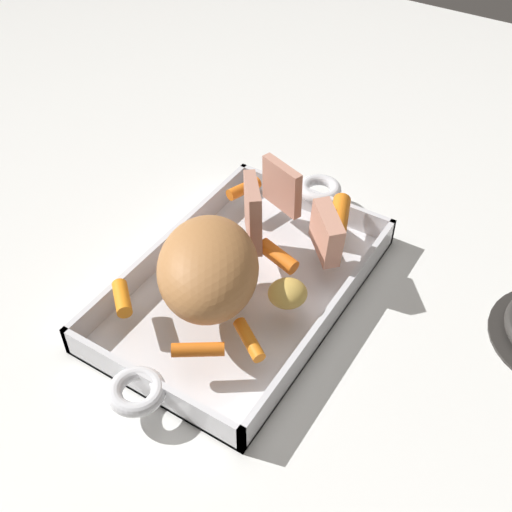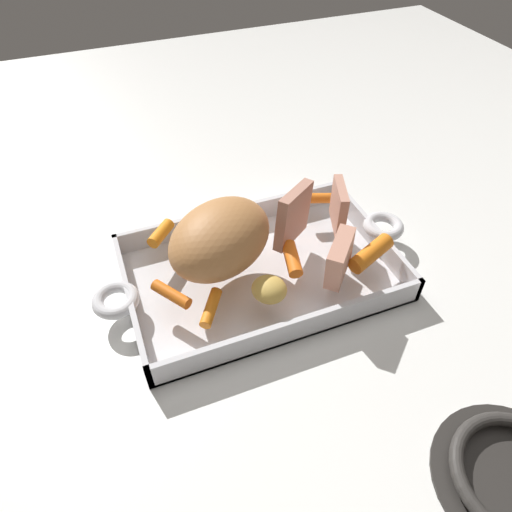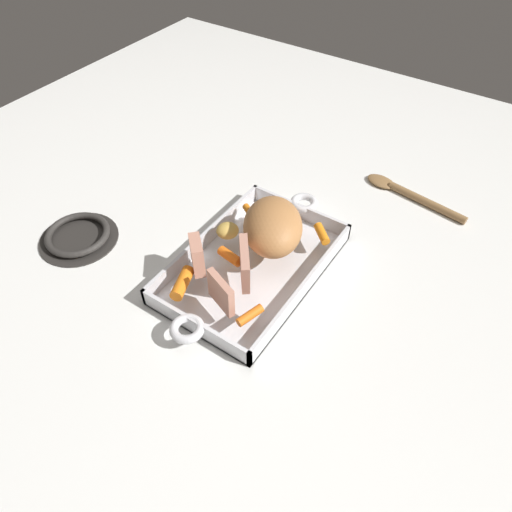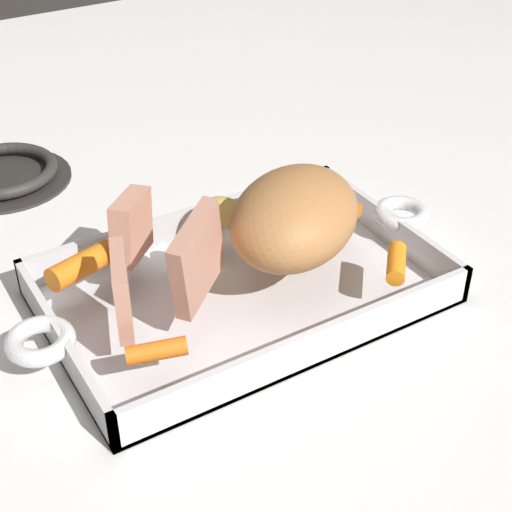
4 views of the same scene
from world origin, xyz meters
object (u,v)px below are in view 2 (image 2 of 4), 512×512
Objects in this scene: pork_roast at (220,238)px; roast_slice_thick at (293,215)px; roast_slice_outer at (339,207)px; baby_carrot_southwest at (171,294)px; baby_carrot_center_left at (317,198)px; roasting_dish at (260,271)px; baby_carrot_northwest at (292,259)px; baby_carrot_northeast at (371,253)px; baby_carrot_long at (161,233)px; baby_carrot_short at (211,308)px; roast_slice_thin at (339,258)px; potato_golden_large at (269,289)px.

pork_roast is 1.97× the size of roast_slice_thick.
roast_slice_outer is 0.27m from baby_carrot_southwest.
roast_slice_outer is at bearing 93.41° from baby_carrot_center_left.
roast_slice_outer reaches higher than roasting_dish.
baby_carrot_northeast is (-0.10, 0.03, 0.00)m from baby_carrot_northwest.
roasting_dish is 6.60× the size of baby_carrot_northeast.
baby_carrot_southwest is at bearing 83.55° from baby_carrot_long.
baby_carrot_short is at bearing 22.23° from roast_slice_outer.
roast_slice_thick is 1.28× the size of roast_slice_thin.
baby_carrot_northwest is at bearing -162.79° from baby_carrot_short.
baby_carrot_northeast reaches higher than baby_carrot_southwest.
roast_slice_thick is 1.13× the size of baby_carrot_northeast.
roast_slice_thin reaches higher than roasting_dish.
roast_slice_thick is 1.48× the size of baby_carrot_short.
baby_carrot_northeast is (-0.26, 0.15, 0.00)m from baby_carrot_long.
pork_roast reaches higher than baby_carrot_northwest.
baby_carrot_northwest is at bearing 139.74° from roasting_dish.
baby_carrot_northwest reaches higher than baby_carrot_center_left.
roast_slice_outer reaches higher than potato_golden_large.
roast_slice_outer is 1.37× the size of baby_carrot_long.
pork_roast is 0.11m from roast_slice_thick.
baby_carrot_northeast reaches higher than baby_carrot_center_left.
baby_carrot_long is (0.15, -0.12, -0.00)m from baby_carrot_northwest.
potato_golden_large reaches higher than baby_carrot_northwest.
baby_carrot_center_left is (-0.18, -0.07, -0.03)m from pork_roast.
baby_carrot_northwest is (-0.17, -0.00, 0.00)m from baby_carrot_southwest.
baby_carrot_long is 0.69× the size of baby_carrot_northeast.
baby_carrot_northwest is (0.10, 0.05, -0.02)m from roast_slice_outer.
roast_slice_thick reaches higher than baby_carrot_northeast.
baby_carrot_southwest is at bearing 15.17° from roast_slice_thick.
baby_carrot_long is 1.07× the size of potato_golden_large.
baby_carrot_northwest is (-0.03, 0.03, 0.04)m from roasting_dish.
roasting_dish is 8.22× the size of baby_carrot_southwest.
baby_carrot_northwest reaches higher than roasting_dish.
potato_golden_large is at bearing 159.90° from baby_carrot_southwest.
potato_golden_large reaches higher than roasting_dish.
baby_carrot_short is (0.09, 0.07, 0.04)m from roasting_dish.
baby_carrot_southwest is at bearing 23.01° from baby_carrot_center_left.
roast_slice_thin is 0.16m from baby_carrot_center_left.
potato_golden_large is (0.05, 0.04, 0.00)m from baby_carrot_northwest.
roast_slice_thin is 0.07m from baby_carrot_northwest.
roast_slice_outer is 0.06m from baby_carrot_center_left.
baby_carrot_southwest is at bearing 27.38° from pork_roast.
potato_golden_large is at bearing 1.79° from roast_slice_thin.
pork_roast is at bearing -12.29° from roasting_dish.
baby_carrot_northeast is (-0.01, 0.08, -0.02)m from roast_slice_outer.
baby_carrot_short is at bearing 31.02° from roast_slice_thick.
baby_carrot_northeast is at bearing 95.10° from roast_slice_outer.
roast_slice_outer is at bearing -147.20° from potato_golden_large.
roasting_dish is 0.15m from baby_carrot_center_left.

